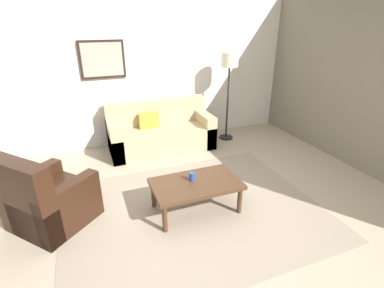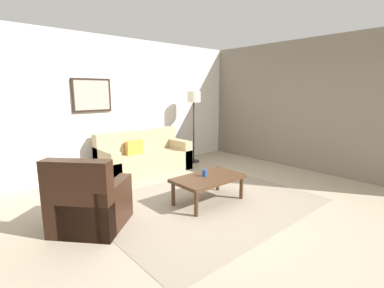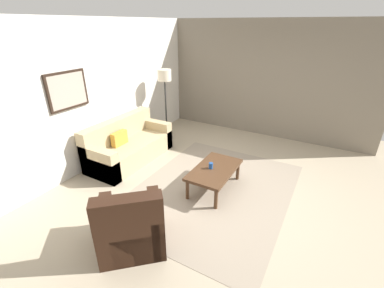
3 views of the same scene
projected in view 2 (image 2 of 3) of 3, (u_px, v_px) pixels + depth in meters
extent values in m
plane|color=tan|center=(207.00, 203.00, 4.33)|extent=(8.00, 8.00, 0.00)
cube|color=silver|center=(123.00, 106.00, 5.99)|extent=(6.00, 0.12, 2.80)
cube|color=slate|center=(307.00, 106.00, 6.01)|extent=(0.12, 5.20, 2.80)
cube|color=gray|center=(207.00, 203.00, 4.33)|extent=(3.23, 2.51, 0.01)
cube|color=tan|center=(146.00, 163.00, 5.89)|extent=(1.91, 0.85, 0.42)
cube|color=tan|center=(138.00, 150.00, 6.07)|extent=(1.91, 0.24, 0.88)
cube|color=tan|center=(107.00, 166.00, 5.32)|extent=(0.20, 0.85, 0.62)
cube|color=tan|center=(177.00, 153.00, 6.43)|extent=(0.20, 0.85, 0.62)
cube|color=gold|center=(134.00, 148.00, 5.76)|extent=(0.36, 0.12, 0.28)
cube|color=black|center=(92.00, 210.00, 3.55)|extent=(1.13, 1.13, 0.44)
cube|color=black|center=(78.00, 200.00, 3.21)|extent=(0.68, 0.73, 0.95)
cube|color=black|center=(116.00, 205.00, 3.50)|extent=(0.70, 0.65, 0.60)
cube|color=black|center=(68.00, 203.00, 3.57)|extent=(0.70, 0.65, 0.60)
cylinder|color=#472D1C|center=(196.00, 204.00, 3.83)|extent=(0.06, 0.06, 0.36)
cylinder|color=#472D1C|center=(241.00, 188.00, 4.47)|extent=(0.06, 0.06, 0.36)
cylinder|color=#472D1C|center=(173.00, 194.00, 4.22)|extent=(0.06, 0.06, 0.36)
cylinder|color=#472D1C|center=(218.00, 180.00, 4.85)|extent=(0.06, 0.06, 0.36)
cube|color=#472D1C|center=(208.00, 178.00, 4.30)|extent=(1.10, 0.64, 0.05)
cylinder|color=#1E478C|center=(204.00, 173.00, 4.31)|extent=(0.07, 0.07, 0.11)
cylinder|color=black|center=(194.00, 161.00, 6.84)|extent=(0.28, 0.28, 0.03)
cylinder|color=#262626|center=(194.00, 133.00, 6.71)|extent=(0.04, 0.04, 1.45)
cylinder|color=beige|center=(194.00, 97.00, 6.55)|extent=(0.32, 0.32, 0.26)
cube|color=black|center=(92.00, 95.00, 5.43)|extent=(0.76, 0.04, 0.64)
cube|color=#AB9B8B|center=(92.00, 95.00, 5.41)|extent=(0.68, 0.01, 0.56)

